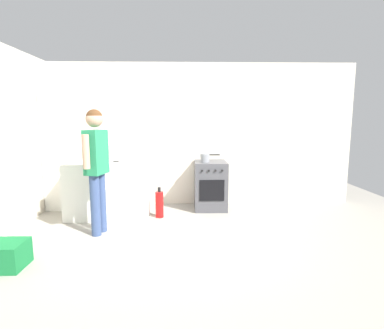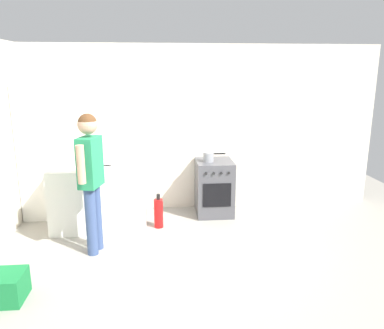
{
  "view_description": "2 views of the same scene",
  "coord_description": "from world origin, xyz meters",
  "px_view_note": "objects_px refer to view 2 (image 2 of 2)",
  "views": [
    {
      "loc": [
        -0.1,
        -3.63,
        1.57
      ],
      "look_at": [
        0.0,
        0.82,
        0.91
      ],
      "focal_mm": 28.0,
      "sensor_mm": 36.0,
      "label": 1
    },
    {
      "loc": [
        -0.47,
        -3.95,
        2.17
      ],
      "look_at": [
        -0.08,
        0.67,
        1.03
      ],
      "focal_mm": 35.0,
      "sensor_mm": 36.0,
      "label": 2
    }
  ],
  "objects_px": {
    "knife_paring": "(95,164)",
    "fire_extinguisher": "(159,213)",
    "person": "(91,171)",
    "pot": "(209,157)",
    "knife_utility": "(88,164)",
    "larder_cabinet": "(38,153)",
    "knife_chef": "(102,165)",
    "oven_left": "(214,187)"
  },
  "relations": [
    {
      "from": "knife_paring",
      "to": "larder_cabinet",
      "type": "distance_m",
      "value": 0.98
    },
    {
      "from": "pot",
      "to": "person",
      "type": "bearing_deg",
      "value": -144.32
    },
    {
      "from": "oven_left",
      "to": "knife_paring",
      "type": "bearing_deg",
      "value": -171.06
    },
    {
      "from": "oven_left",
      "to": "person",
      "type": "height_order",
      "value": "person"
    },
    {
      "from": "pot",
      "to": "knife_utility",
      "type": "height_order",
      "value": "pot"
    },
    {
      "from": "pot",
      "to": "knife_chef",
      "type": "relative_size",
      "value": 1.18
    },
    {
      "from": "knife_utility",
      "to": "fire_extinguisher",
      "type": "relative_size",
      "value": 0.45
    },
    {
      "from": "oven_left",
      "to": "fire_extinguisher",
      "type": "height_order",
      "value": "oven_left"
    },
    {
      "from": "person",
      "to": "pot",
      "type": "bearing_deg",
      "value": 35.68
    },
    {
      "from": "pot",
      "to": "larder_cabinet",
      "type": "height_order",
      "value": "larder_cabinet"
    },
    {
      "from": "knife_paring",
      "to": "knife_chef",
      "type": "bearing_deg",
      "value": -27.48
    },
    {
      "from": "pot",
      "to": "knife_chef",
      "type": "distance_m",
      "value": 1.57
    },
    {
      "from": "pot",
      "to": "larder_cabinet",
      "type": "relative_size",
      "value": 0.17
    },
    {
      "from": "person",
      "to": "fire_extinguisher",
      "type": "bearing_deg",
      "value": 40.89
    },
    {
      "from": "person",
      "to": "larder_cabinet",
      "type": "height_order",
      "value": "larder_cabinet"
    },
    {
      "from": "person",
      "to": "knife_utility",
      "type": "bearing_deg",
      "value": 102.55
    },
    {
      "from": "knife_paring",
      "to": "knife_utility",
      "type": "bearing_deg",
      "value": -179.12
    },
    {
      "from": "knife_utility",
      "to": "knife_chef",
      "type": "bearing_deg",
      "value": -15.25
    },
    {
      "from": "oven_left",
      "to": "knife_utility",
      "type": "xyz_separation_m",
      "value": [
        -1.85,
        -0.28,
        0.48
      ]
    },
    {
      "from": "fire_extinguisher",
      "to": "larder_cabinet",
      "type": "xyz_separation_m",
      "value": [
        -1.78,
        0.58,
        0.78
      ]
    },
    {
      "from": "knife_utility",
      "to": "larder_cabinet",
      "type": "xyz_separation_m",
      "value": [
        -0.8,
        0.38,
        0.1
      ]
    },
    {
      "from": "knife_paring",
      "to": "person",
      "type": "distance_m",
      "value": 0.9
    },
    {
      "from": "knife_chef",
      "to": "knife_utility",
      "type": "xyz_separation_m",
      "value": [
        -0.21,
        0.06,
        0.0
      ]
    },
    {
      "from": "knife_utility",
      "to": "fire_extinguisher",
      "type": "height_order",
      "value": "knife_utility"
    },
    {
      "from": "knife_chef",
      "to": "knife_utility",
      "type": "height_order",
      "value": "same"
    },
    {
      "from": "knife_paring",
      "to": "fire_extinguisher",
      "type": "xyz_separation_m",
      "value": [
        0.89,
        -0.2,
        -0.69
      ]
    },
    {
      "from": "knife_utility",
      "to": "person",
      "type": "xyz_separation_m",
      "value": [
        0.2,
        -0.88,
        0.13
      ]
    },
    {
      "from": "larder_cabinet",
      "to": "knife_chef",
      "type": "bearing_deg",
      "value": -23.46
    },
    {
      "from": "person",
      "to": "fire_extinguisher",
      "type": "distance_m",
      "value": 1.33
    },
    {
      "from": "knife_paring",
      "to": "pot",
      "type": "bearing_deg",
      "value": 8.09
    },
    {
      "from": "oven_left",
      "to": "larder_cabinet",
      "type": "relative_size",
      "value": 0.42
    },
    {
      "from": "knife_paring",
      "to": "larder_cabinet",
      "type": "height_order",
      "value": "larder_cabinet"
    },
    {
      "from": "knife_paring",
      "to": "person",
      "type": "bearing_deg",
      "value": -83.55
    },
    {
      "from": "knife_chef",
      "to": "fire_extinguisher",
      "type": "height_order",
      "value": "knife_chef"
    },
    {
      "from": "fire_extinguisher",
      "to": "knife_utility",
      "type": "bearing_deg",
      "value": 168.48
    },
    {
      "from": "pot",
      "to": "larder_cabinet",
      "type": "bearing_deg",
      "value": 176.79
    },
    {
      "from": "pot",
      "to": "fire_extinguisher",
      "type": "bearing_deg",
      "value": -150.43
    },
    {
      "from": "oven_left",
      "to": "person",
      "type": "relative_size",
      "value": 0.5
    },
    {
      "from": "oven_left",
      "to": "knife_utility",
      "type": "height_order",
      "value": "knife_utility"
    },
    {
      "from": "knife_chef",
      "to": "knife_utility",
      "type": "relative_size",
      "value": 1.27
    },
    {
      "from": "pot",
      "to": "larder_cabinet",
      "type": "xyz_separation_m",
      "value": [
        -2.55,
        0.14,
        0.08
      ]
    },
    {
      "from": "oven_left",
      "to": "knife_utility",
      "type": "bearing_deg",
      "value": -171.47
    }
  ]
}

